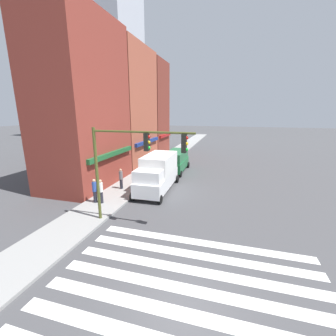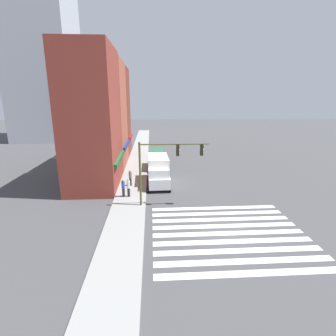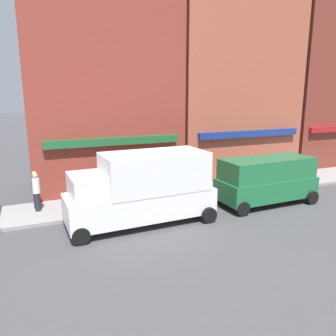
# 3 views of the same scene
# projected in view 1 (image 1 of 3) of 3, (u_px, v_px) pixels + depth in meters

# --- Properties ---
(ground_plane) EXTENTS (200.00, 200.00, 0.00)m
(ground_plane) POSITION_uv_depth(u_px,v_px,m) (182.00, 314.00, 7.57)
(ground_plane) COLOR #424244
(sidewalk_left) EXTENTS (120.00, 3.00, 0.15)m
(sidewalk_left) POSITION_uv_depth(u_px,v_px,m) (10.00, 270.00, 9.56)
(sidewalk_left) COLOR gray
(sidewalk_left) RESTS_ON ground_plane
(crosswalk_stripes) EXTENTS (9.41, 10.80, 0.01)m
(crosswalk_stripes) POSITION_uv_depth(u_px,v_px,m) (182.00, 314.00, 7.57)
(crosswalk_stripes) COLOR silver
(crosswalk_stripes) RESTS_ON ground_plane
(storefront_row) EXTENTS (23.39, 5.30, 14.31)m
(storefront_row) POSITION_uv_depth(u_px,v_px,m) (122.00, 108.00, 26.35)
(storefront_row) COLOR maroon
(storefront_row) RESTS_ON ground_plane
(tower_distant) EXTENTS (14.15, 13.04, 47.06)m
(tower_distant) POSITION_uv_depth(u_px,v_px,m) (108.00, 37.00, 52.56)
(tower_distant) COLOR #B2B7C1
(tower_distant) RESTS_ON ground_plane
(traffic_signal) EXTENTS (0.32, 5.94, 5.77)m
(traffic_signal) POSITION_uv_depth(u_px,v_px,m) (131.00, 156.00, 12.47)
(traffic_signal) COLOR #474C1E
(traffic_signal) RESTS_ON ground_plane
(box_truck_white) EXTENTS (6.26, 2.42, 3.04)m
(box_truck_white) POSITION_uv_depth(u_px,v_px,m) (158.00, 172.00, 19.09)
(box_truck_white) COLOR white
(box_truck_white) RESTS_ON ground_plane
(van_green) EXTENTS (5.04, 2.22, 2.34)m
(van_green) POSITION_uv_depth(u_px,v_px,m) (176.00, 160.00, 25.23)
(van_green) COLOR #1E6638
(van_green) RESTS_ON ground_plane
(pedestrian_white_shirt) EXTENTS (0.32, 0.32, 1.77)m
(pedestrian_white_shirt) POSITION_uv_depth(u_px,v_px,m) (101.00, 191.00, 16.17)
(pedestrian_white_shirt) COLOR #23232D
(pedestrian_white_shirt) RESTS_ON sidewalk_left
(pedestrian_grey_coat) EXTENTS (0.32, 0.32, 1.77)m
(pedestrian_grey_coat) POSITION_uv_depth(u_px,v_px,m) (121.00, 178.00, 19.19)
(pedestrian_grey_coat) COLOR #23232D
(pedestrian_grey_coat) RESTS_ON sidewalk_left
(pedestrian_blue_shirt) EXTENTS (0.32, 0.32, 1.77)m
(pedestrian_blue_shirt) POSITION_uv_depth(u_px,v_px,m) (95.00, 190.00, 16.28)
(pedestrian_blue_shirt) COLOR #23232D
(pedestrian_blue_shirt) RESTS_ON sidewalk_left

